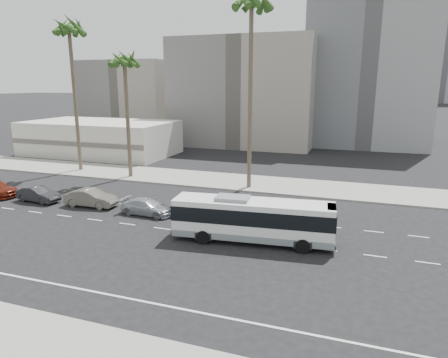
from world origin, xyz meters
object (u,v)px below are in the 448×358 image
at_px(palm_near, 252,7).
at_px(palm_far, 69,32).
at_px(car_a, 147,207).
at_px(car_b, 91,198).
at_px(city_bus, 253,219).
at_px(palm_mid, 124,63).
at_px(car_c, 38,194).

bearing_deg(palm_near, palm_far, 176.35).
bearing_deg(palm_near, car_a, -117.16).
xyz_separation_m(car_b, palm_near, (11.49, 10.64, 16.78)).
bearing_deg(city_bus, car_a, 158.52).
bearing_deg(city_bus, palm_mid, 136.91).
xyz_separation_m(car_b, palm_far, (-10.64, 12.05, 15.59)).
bearing_deg(palm_mid, car_b, -75.79).
bearing_deg(city_bus, palm_near, 100.81).
bearing_deg(car_a, palm_mid, 40.11).
height_order(car_b, palm_far, palm_far).
distance_m(car_a, car_c, 11.33).
bearing_deg(palm_mid, city_bus, -37.41).
xyz_separation_m(car_b, palm_mid, (-2.75, 10.86, 11.96)).
distance_m(car_c, palm_near, 26.34).
bearing_deg(car_b, city_bus, -103.57).
height_order(car_c, palm_near, palm_near).
height_order(car_a, car_b, car_b).
distance_m(car_a, palm_far, 25.93).
relative_size(car_b, palm_near, 0.24).
height_order(car_a, palm_far, palm_far).
relative_size(city_bus, palm_far, 0.62).
relative_size(palm_mid, palm_far, 0.79).
distance_m(palm_near, palm_mid, 15.03).
height_order(car_c, palm_mid, palm_mid).
height_order(car_b, palm_near, palm_near).
relative_size(car_b, car_c, 1.10).
bearing_deg(city_bus, palm_far, 144.21).
relative_size(car_c, palm_far, 0.24).
xyz_separation_m(car_a, palm_far, (-16.47, 12.44, 15.70)).
bearing_deg(city_bus, car_b, 162.89).
height_order(city_bus, palm_near, palm_near).
xyz_separation_m(car_c, palm_near, (16.99, 11.02, 16.85)).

